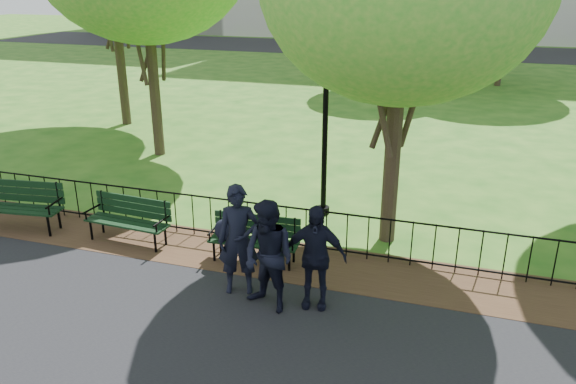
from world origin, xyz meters
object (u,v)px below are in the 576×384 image
(sedan_silver, at_px, (390,39))
(person_left, at_px, (239,240))
(person_right, at_px, (314,257))
(park_bench_main, at_px, (242,232))
(park_bench_left_b, at_px, (17,200))
(taxi, at_px, (324,38))
(person_mid, at_px, (269,257))
(lamppost, at_px, (325,129))
(park_bench_left_a, at_px, (129,215))

(sedan_silver, bearing_deg, person_left, 178.49)
(person_right, bearing_deg, park_bench_main, 139.73)
(park_bench_left_b, distance_m, person_left, 5.50)
(person_left, distance_m, sedan_silver, 34.86)
(park_bench_main, distance_m, person_left, 1.16)
(taxi, bearing_deg, person_left, -160.03)
(person_mid, bearing_deg, taxi, 124.26)
(park_bench_left_b, bearing_deg, lamppost, 16.85)
(park_bench_left_b, distance_m, person_right, 6.79)
(park_bench_left_a, distance_m, taxi, 33.20)
(park_bench_main, relative_size, person_right, 0.97)
(lamppost, bearing_deg, park_bench_left_b, -155.54)
(park_bench_left_a, bearing_deg, person_right, -12.11)
(park_bench_left_b, bearing_deg, person_mid, -20.02)
(park_bench_main, xyz_separation_m, person_left, (0.37, -1.04, 0.38))
(park_bench_left_b, height_order, person_left, person_left)
(park_bench_left_a, height_order, person_left, person_left)
(park_bench_left_b, height_order, person_mid, person_mid)
(person_left, distance_m, taxi, 34.81)
(person_mid, xyz_separation_m, sedan_silver, (-3.08, 35.12, -0.20))
(park_bench_main, relative_size, lamppost, 0.47)
(lamppost, relative_size, person_left, 1.91)
(taxi, relative_size, sedan_silver, 0.96)
(person_left, bearing_deg, person_right, -19.89)
(person_left, relative_size, person_mid, 1.03)
(sedan_silver, bearing_deg, park_bench_main, 177.99)
(park_bench_left_a, distance_m, sedan_silver, 33.63)
(taxi, bearing_deg, lamppost, -157.72)
(lamppost, distance_m, sedan_silver, 31.26)
(taxi, bearing_deg, person_right, -157.97)
(lamppost, height_order, person_mid, lamppost)
(person_right, xyz_separation_m, sedan_silver, (-3.73, 34.81, -0.15))
(person_right, xyz_separation_m, taxi, (-8.54, 34.09, -0.15))
(park_bench_left_b, bearing_deg, park_bench_left_a, -4.01)
(sedan_silver, bearing_deg, park_bench_left_b, 169.46)
(taxi, xyz_separation_m, sedan_silver, (4.81, 0.72, 0.00))
(person_left, height_order, sedan_silver, person_left)
(person_left, xyz_separation_m, person_mid, (0.65, -0.35, -0.03))
(sedan_silver, bearing_deg, lamppost, 179.89)
(person_mid, xyz_separation_m, person_right, (0.65, 0.31, -0.05))
(park_bench_left_a, bearing_deg, sedan_silver, 93.16)
(park_bench_left_a, xyz_separation_m, sedan_silver, (0.40, 33.63, 0.16))
(lamppost, relative_size, person_mid, 1.98)
(park_bench_main, relative_size, person_mid, 0.92)
(park_bench_left_a, bearing_deg, park_bench_left_b, -172.55)
(person_right, relative_size, taxi, 0.41)
(park_bench_left_a, distance_m, lamppost, 4.42)
(person_mid, height_order, person_right, person_mid)
(person_mid, distance_m, person_right, 0.72)
(sedan_silver, bearing_deg, park_bench_left_a, 173.81)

